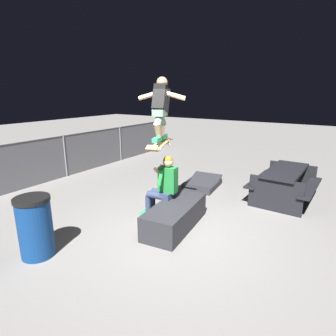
% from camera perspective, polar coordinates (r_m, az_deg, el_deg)
% --- Properties ---
extents(ground_plane, '(40.00, 40.00, 0.00)m').
position_cam_1_polar(ground_plane, '(5.13, 1.54, -13.13)').
color(ground_plane, slate).
extents(ledge_box_main, '(1.64, 0.81, 0.45)m').
position_cam_1_polar(ledge_box_main, '(5.22, 1.48, -9.80)').
color(ledge_box_main, '#28282D').
rests_on(ledge_box_main, ground).
extents(person_sitting_on_ledge, '(0.60, 0.77, 1.29)m').
position_cam_1_polar(person_sitting_on_ledge, '(5.39, -0.99, -3.40)').
color(person_sitting_on_ledge, '#2D3856').
rests_on(person_sitting_on_ledge, ground).
extents(skateboard, '(1.03, 0.47, 0.14)m').
position_cam_1_polar(skateboard, '(5.12, -1.63, 4.92)').
color(skateboard, '#AD8451').
extents(skater_airborne, '(0.64, 0.87, 1.12)m').
position_cam_1_polar(skater_airborne, '(5.09, -1.49, 12.66)').
color(skater_airborne, '#2D9E66').
extents(kicker_ramp, '(1.25, 0.92, 0.32)m').
position_cam_1_polar(kicker_ramp, '(7.47, 7.02, -3.41)').
color(kicker_ramp, '#28282D').
rests_on(kicker_ramp, ground).
extents(picnic_table_back, '(1.76, 1.41, 0.75)m').
position_cam_1_polar(picnic_table_back, '(6.91, 22.89, -2.23)').
color(picnic_table_back, black).
rests_on(picnic_table_back, ground).
extents(trash_bin, '(0.52, 0.52, 0.95)m').
position_cam_1_polar(trash_bin, '(4.72, -25.66, -10.84)').
color(trash_bin, navy).
rests_on(trash_bin, ground).
extents(fence_back, '(12.05, 0.05, 1.25)m').
position_cam_1_polar(fence_back, '(8.07, -27.19, 0.92)').
color(fence_back, slate).
rests_on(fence_back, ground).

